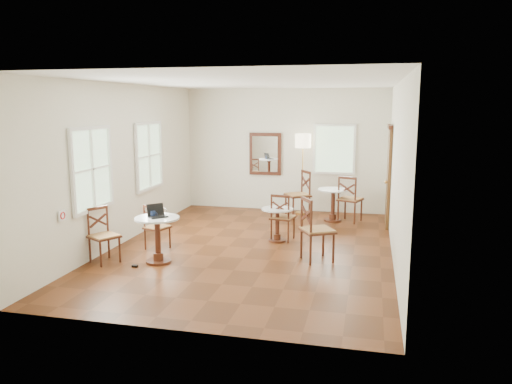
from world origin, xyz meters
The scene contains 17 objects.
ground centered at (0.00, 0.00, 0.00)m, with size 7.00×7.00×0.00m, color #55270E.
room_shell centered at (-0.06, 0.27, 1.89)m, with size 5.02×7.02×3.01m.
cafe_table_near centered at (-1.34, -1.18, 0.48)m, with size 0.74×0.74×0.78m.
cafe_table_mid centered at (0.36, 0.58, 0.40)m, with size 0.61×0.61×0.65m.
cafe_table_back centered at (1.27, 2.53, 0.45)m, with size 0.69×0.69×0.73m.
chair_near_a centered at (-1.69, -0.45, 0.42)m, with size 0.48×0.48×0.83m.
chair_near_b centered at (-2.23, -1.36, 0.46)m, with size 0.59×0.59×0.93m.
chair_mid_a centered at (0.44, 0.67, 0.46)m, with size 0.49×0.49×0.92m.
chair_mid_b centered at (1.22, -0.49, 0.54)m, with size 0.68×0.68×1.09m.
chair_back_a centered at (1.64, 2.54, 0.52)m, with size 0.62×0.62×1.05m.
chair_back_b centered at (0.46, 2.72, 0.55)m, with size 0.70×0.70×1.10m.
floor_lamp centered at (0.48, 3.15, 1.64)m, with size 0.38×0.38×1.93m.
laptop centered at (-1.35, -1.15, 0.83)m, with size 0.37×0.38×0.21m.
mouse centered at (-1.33, -1.16, 0.79)m, with size 0.08×0.05×0.03m, color black.
navy_mug centered at (-1.41, -1.17, 0.83)m, with size 0.12×0.08×0.10m.
water_glass centered at (-1.29, -0.96, 0.83)m, with size 0.06×0.06×0.10m, color white.
power_adapter centered at (-1.61, -1.50, 0.02)m, with size 0.09×0.06×0.04m, color black.
Camera 1 is at (2.07, -8.59, 2.61)m, focal length 34.80 mm.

